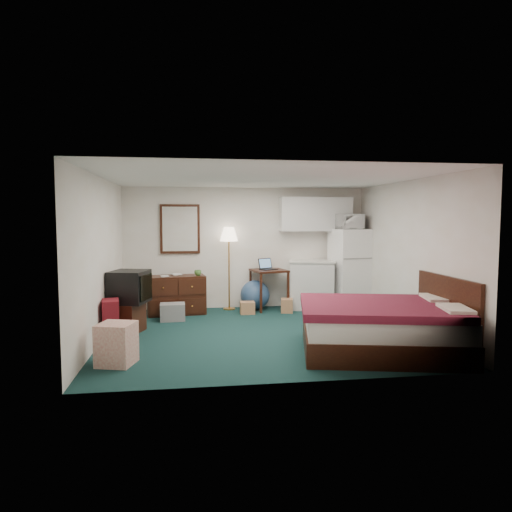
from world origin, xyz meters
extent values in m
cube|color=#113737|center=(0.00, 0.00, 0.00)|extent=(5.00, 4.50, 0.01)
cube|color=white|center=(0.00, 0.00, 2.50)|extent=(5.00, 4.50, 0.01)
cube|color=white|center=(0.00, 2.25, 1.25)|extent=(5.00, 0.01, 2.50)
cube|color=white|center=(0.00, -2.25, 1.25)|extent=(5.00, 0.01, 2.50)
cube|color=white|center=(-2.50, 0.00, 1.25)|extent=(0.01, 4.50, 2.50)
cube|color=white|center=(2.50, 0.00, 1.25)|extent=(0.01, 4.50, 2.50)
sphere|color=#2D4C78|center=(0.16, 1.96, 0.30)|extent=(0.65, 0.65, 0.60)
imported|color=white|center=(2.08, 1.78, 1.83)|extent=(0.60, 0.40, 0.38)
imported|color=#A2724D|center=(-1.71, 1.62, 0.86)|extent=(0.15, 0.04, 0.21)
imported|color=#A2724D|center=(-1.51, 1.82, 0.87)|extent=(0.18, 0.07, 0.24)
imported|color=#4C8037|center=(-1.01, 1.68, 0.82)|extent=(0.14, 0.11, 0.14)
camera|label=1|loc=(-1.12, -7.19, 1.87)|focal=32.00mm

